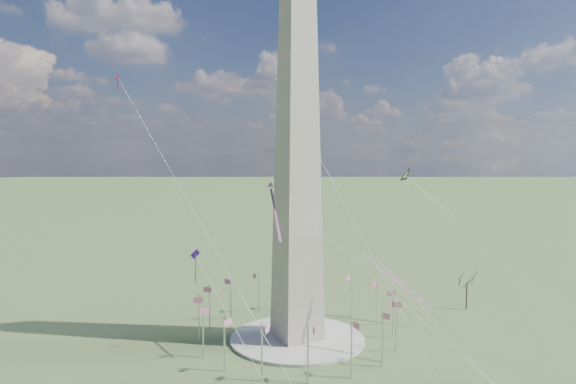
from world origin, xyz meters
name	(u,v)px	position (x,y,z in m)	size (l,w,h in m)	color
ground	(297,340)	(0.00, 0.00, 0.00)	(2000.00, 2000.00, 0.00)	#496432
plaza	(297,338)	(0.00, 0.00, 0.40)	(36.00, 36.00, 0.80)	beige
washington_monument	(297,161)	(0.00, 0.00, 47.95)	(15.56, 15.56, 100.00)	#B0A894
flagpole_ring	(297,313)	(0.00, 0.00, 7.27)	(54.40, 54.40, 13.00)	silver
tree_near	(467,281)	(60.87, -0.54, 9.21)	(7.38, 7.38, 12.92)	#3F3326
kite_delta_black	(409,178)	(39.01, 2.35, 42.40)	(12.53, 17.64, 14.86)	black
kite_diamond_purple	(195,258)	(-26.34, 4.66, 23.91)	(1.73, 2.88, 8.85)	#401A75
kite_streamer_left	(385,273)	(15.12, -18.08, 20.61)	(10.71, 17.47, 13.36)	#FF4F28
kite_streamer_mid	(274,205)	(-7.27, -1.13, 36.87)	(6.83, 18.35, 12.98)	#FF4F28
kite_streamer_right	(395,275)	(33.49, 1.13, 13.78)	(9.13, 18.09, 13.30)	#FF4F28
kite_small_red	(118,79)	(-39.13, 36.72, 71.24)	(1.24, 1.85, 4.57)	red
kite_small_white	(278,80)	(16.14, 45.76, 75.34)	(1.31, 1.56, 4.15)	white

